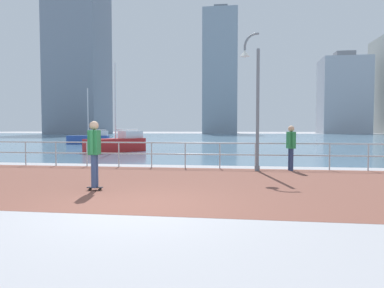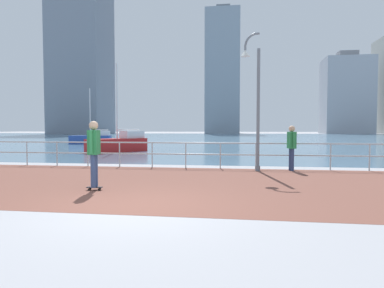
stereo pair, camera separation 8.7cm
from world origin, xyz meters
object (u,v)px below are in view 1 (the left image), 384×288
at_px(lamppost, 254,95).
at_px(bystander, 291,144).
at_px(sailboat_red, 118,144).
at_px(sailboat_ivory, 90,139).
at_px(skateboarder, 94,149).

xyz_separation_m(lamppost, bystander, (1.42, 0.32, -1.84)).
bearing_deg(bystander, sailboat_red, 138.97).
distance_m(lamppost, sailboat_ivory, 25.00).
relative_size(lamppost, sailboat_red, 0.86).
xyz_separation_m(skateboarder, sailboat_ivory, (-11.20, 24.00, -0.54)).
bearing_deg(skateboarder, bystander, 40.23).
bearing_deg(lamppost, sailboat_ivory, 128.35).
height_order(skateboarder, bystander, skateboarder).
bearing_deg(skateboarder, sailboat_ivory, 115.01).
bearing_deg(sailboat_ivory, lamppost, -51.65).
distance_m(skateboarder, sailboat_ivory, 26.48).
xyz_separation_m(bystander, sailboat_red, (-10.05, 8.75, -0.44)).
xyz_separation_m(skateboarder, bystander, (5.67, 4.79, -0.07)).
distance_m(sailboat_ivory, sailboat_red, 12.48).
relative_size(sailboat_ivory, sailboat_red, 0.95).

